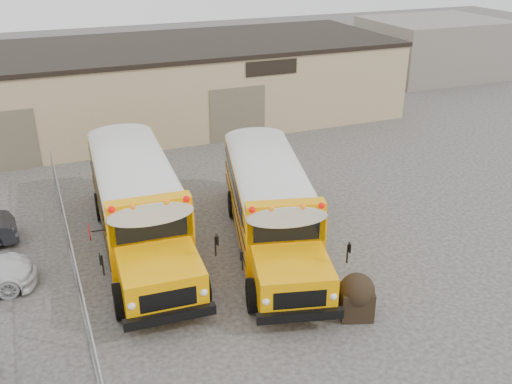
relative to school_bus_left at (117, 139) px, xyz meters
name	(u,v)px	position (x,y,z in m)	size (l,w,h in m)	color
ground	(286,303)	(3.00, -12.38, -1.86)	(120.00, 120.00, 0.00)	#322F2E
warehouse	(145,85)	(3.00, 7.62, 0.51)	(30.20, 10.20, 4.67)	tan
chainlink_fence	(75,270)	(-3.00, -9.38, -0.96)	(0.07, 18.07, 1.81)	#989BA1
distant_building_right	(432,47)	(27.00, 11.62, 0.34)	(10.00, 8.00, 4.40)	gray
school_bus_left	(117,139)	(0.00, 0.00, 0.00)	(3.66, 11.14, 3.22)	#FFA400
school_bus_right	(250,140)	(5.76, -2.31, -0.09)	(5.10, 10.76, 3.06)	#FFA300
tarp_bundle	(357,295)	(4.68, -13.75, -1.12)	(1.21, 1.15, 1.45)	black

